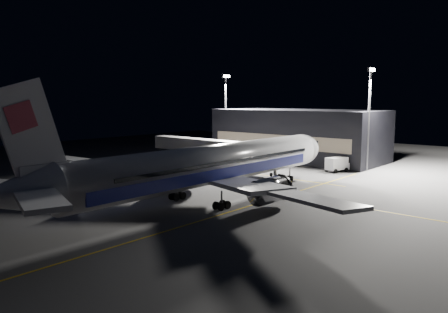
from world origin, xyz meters
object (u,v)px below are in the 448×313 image
jet_bridge (220,147)px  safety_cone_b (189,183)px  floodlight_mast_north (226,107)px  baggage_tug (67,189)px  floodlight_mast_south (369,110)px  safety_cone_c (127,198)px  service_truck (338,164)px  safety_cone_a (168,185)px  airliner (208,166)px

jet_bridge → safety_cone_b: size_ratio=53.22×
floodlight_mast_north → baggage_tug: floodlight_mast_north is taller
floodlight_mast_south → safety_cone_c: size_ratio=39.06×
floodlight_mast_north → safety_cone_c: bearing=-155.0°
jet_bridge → baggage_tug: jet_bridge is taller
floodlight_mast_north → service_truck: 36.12m
floodlight_mast_north → service_truck: size_ratio=3.36×
safety_cone_a → safety_cone_c: bearing=-164.8°
service_truck → safety_cone_c: (-43.17, 11.70, -1.32)m
service_truck → safety_cone_b: service_truck is taller
floodlight_mast_south → safety_cone_b: size_ratio=32.03×
safety_cone_b → floodlight_mast_south: bearing=-26.6°
baggage_tug → safety_cone_c: size_ratio=5.06×
jet_bridge → safety_cone_b: bearing=-156.3°
service_truck → safety_cone_c: 44.75m
floodlight_mast_south → jet_bridge: bearing=126.8°
baggage_tug → safety_cone_b: size_ratio=4.15×
safety_cone_b → airliner: bearing=-122.6°
service_truck → safety_cone_a: size_ratio=11.56×
floodlight_mast_north → safety_cone_c: 54.35m
baggage_tug → service_truck: bearing=-25.2°
floodlight_mast_south → safety_cone_c: 51.89m
safety_cone_b → safety_cone_c: bearing=-173.9°
jet_bridge → floodlight_mast_north: floodlight_mast_north is taller
jet_bridge → safety_cone_c: 31.48m
baggage_tug → safety_cone_a: 15.81m
jet_bridge → safety_cone_c: bearing=-164.2°
floodlight_mast_north → safety_cone_b: 41.71m
jet_bridge → service_truck: jet_bridge is taller
baggage_tug → safety_cone_c: bearing=-68.4°
airliner → baggage_tug: size_ratio=22.92×
floodlight_mast_south → safety_cone_b: 39.90m
airliner → jet_bridge: (23.08, 18.06, -0.58)m
airliner → jet_bridge: airliner is taller
jet_bridge → floodlight_mast_south: floodlight_mast_south is taller
floodlight_mast_south → safety_cone_c: (-48.00, 15.57, -12.11)m
airliner → floodlight_mast_south: bearing=-8.3°
safety_cone_c → safety_cone_a: bearing=15.2°
airliner → service_truck: bearing=-3.4°
safety_cone_a → jet_bridge: bearing=16.1°
floodlight_mast_south → safety_cone_a: bearing=154.0°
floodlight_mast_north → airliner: bearing=-142.1°
floodlight_mast_south → baggage_tug: 58.87m
safety_cone_a → safety_cone_b: 3.93m
jet_bridge → safety_cone_b: jet_bridge is taller
safety_cone_c → floodlight_mast_south: bearing=-18.0°
floodlight_mast_south → service_truck: size_ratio=3.36×
floodlight_mast_north → safety_cone_b: bearing=-148.4°
jet_bridge → safety_cone_a: jet_bridge is taller
floodlight_mast_north → baggage_tug: size_ratio=7.72×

